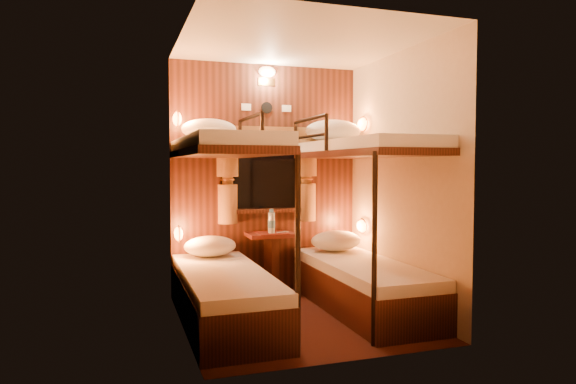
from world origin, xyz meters
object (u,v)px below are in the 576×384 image
object	(u,v)px
bottle_left	(271,223)
bottle_right	(272,223)
bunk_left	(224,258)
bunk_right	(362,250)
table	(271,255)

from	to	relation	value
bottle_left	bottle_right	size ratio (longest dim) A/B	0.95
bunk_left	bunk_right	bearing A→B (deg)	0.00
bunk_right	bottle_left	bearing A→B (deg)	128.66
bunk_right	table	xyz separation A→B (m)	(-0.65, 0.78, -0.14)
bottle_left	bunk_right	bearing A→B (deg)	-51.34
table	bottle_left	distance (m)	0.34
table	bottle_right	distance (m)	0.35
table	bottle_left	world-z (taller)	bottle_left
bunk_left	bottle_left	xyz separation A→B (m)	(0.65, 0.80, 0.20)
bunk_left	bottle_right	world-z (taller)	bunk_left
bottle_left	bottle_right	distance (m)	0.08
bunk_left	table	xyz separation A→B (m)	(0.65, 0.78, -0.14)
table	bottle_right	world-z (taller)	bottle_right
bunk_right	bottle_left	distance (m)	1.05
bottle_right	bunk_left	bearing A→B (deg)	-131.07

